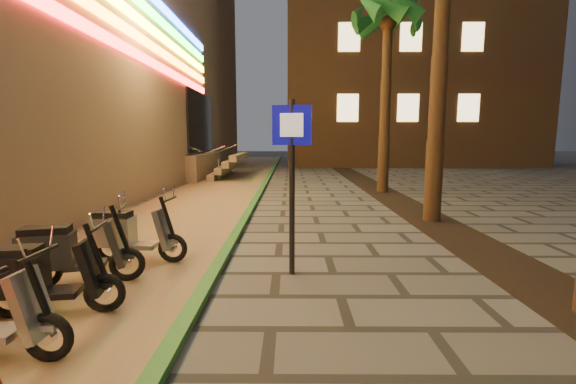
{
  "coord_description": "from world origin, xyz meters",
  "views": [
    {
      "loc": [
        0.21,
        -2.09,
        1.96
      ],
      "look_at": [
        0.17,
        3.4,
        1.2
      ],
      "focal_mm": 24.0,
      "sensor_mm": 36.0,
      "label": 1
    }
  ],
  "objects_px": {
    "pedestrian_sign": "(292,163)",
    "scooter_7": "(36,277)",
    "scooter_8": "(67,252)",
    "scooter_9": "(127,234)"
  },
  "relations": [
    {
      "from": "scooter_7",
      "to": "scooter_9",
      "type": "distance_m",
      "value": 1.92
    },
    {
      "from": "pedestrian_sign",
      "to": "scooter_9",
      "type": "distance_m",
      "value": 2.9
    },
    {
      "from": "scooter_9",
      "to": "pedestrian_sign",
      "type": "bearing_deg",
      "value": -9.17
    },
    {
      "from": "scooter_8",
      "to": "scooter_9",
      "type": "relative_size",
      "value": 1.01
    },
    {
      "from": "scooter_7",
      "to": "scooter_8",
      "type": "height_order",
      "value": "scooter_8"
    },
    {
      "from": "pedestrian_sign",
      "to": "scooter_7",
      "type": "height_order",
      "value": "pedestrian_sign"
    },
    {
      "from": "scooter_8",
      "to": "scooter_9",
      "type": "bearing_deg",
      "value": 54.51
    },
    {
      "from": "scooter_9",
      "to": "scooter_7",
      "type": "bearing_deg",
      "value": -93.9
    },
    {
      "from": "pedestrian_sign",
      "to": "scooter_9",
      "type": "bearing_deg",
      "value": 175.71
    },
    {
      "from": "scooter_8",
      "to": "scooter_9",
      "type": "height_order",
      "value": "scooter_8"
    }
  ]
}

